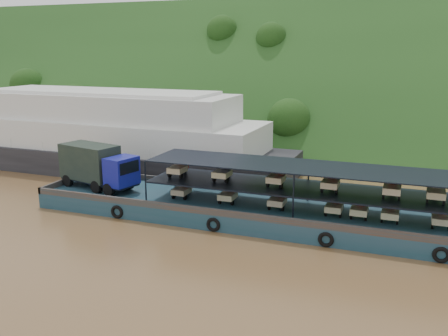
% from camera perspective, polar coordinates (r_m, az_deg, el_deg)
% --- Properties ---
extents(ground, '(160.00, 160.00, 0.00)m').
position_cam_1_polar(ground, '(38.60, 1.19, -5.85)').
color(ground, brown).
rests_on(ground, ground).
extents(hillside, '(140.00, 39.60, 39.60)m').
position_cam_1_polar(hillside, '(72.49, 10.88, 3.10)').
color(hillside, '#183714').
rests_on(hillside, ground).
extents(cargo_barge, '(35.01, 7.18, 4.87)m').
position_cam_1_polar(cargo_barge, '(38.51, 1.40, -3.99)').
color(cargo_barge, '#143947').
rests_on(cargo_barge, ground).
extents(passenger_ferry, '(41.98, 10.90, 8.48)m').
position_cam_1_polar(passenger_ferry, '(55.82, -13.69, 3.72)').
color(passenger_ferry, black).
rests_on(passenger_ferry, ground).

